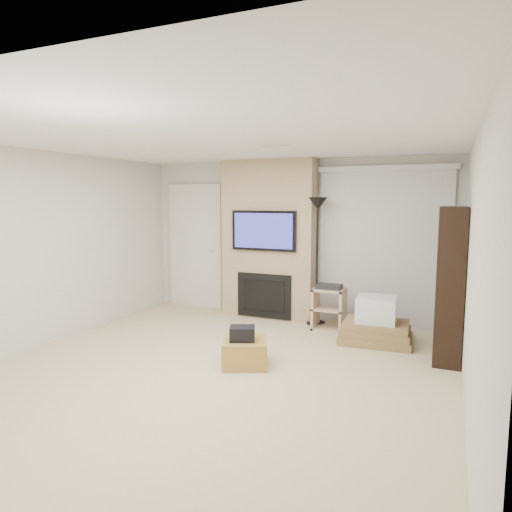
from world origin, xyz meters
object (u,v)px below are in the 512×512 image
at_px(av_stand, 329,306).
at_px(bookshelf, 450,284).
at_px(box_stack, 376,325).
at_px(ottoman, 245,352).
at_px(floor_lamp, 318,225).

xyz_separation_m(av_stand, bookshelf, (1.60, -0.67, 0.55)).
relative_size(av_stand, box_stack, 0.69).
relative_size(ottoman, av_stand, 0.76).
xyz_separation_m(av_stand, box_stack, (0.73, -0.37, -0.11)).
distance_m(floor_lamp, box_stack, 1.69).
height_order(av_stand, bookshelf, bookshelf).
distance_m(floor_lamp, av_stand, 1.20).
height_order(ottoman, av_stand, av_stand).
height_order(floor_lamp, av_stand, floor_lamp).
relative_size(floor_lamp, bookshelf, 1.06).
bearing_deg(ottoman, bookshelf, 28.16).
height_order(box_stack, bookshelf, bookshelf).
xyz_separation_m(floor_lamp, av_stand, (0.24, -0.19, -1.16)).
bearing_deg(floor_lamp, box_stack, -29.69).
bearing_deg(floor_lamp, ottoman, -97.81).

